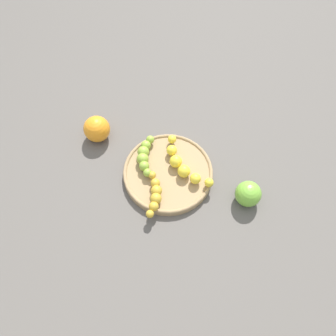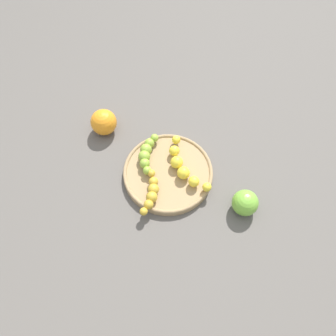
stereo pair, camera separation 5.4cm
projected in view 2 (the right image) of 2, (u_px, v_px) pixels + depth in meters
ground_plane at (168, 175)px, 0.93m from camera, size 2.40×2.40×0.00m
fruit_bowl at (168, 173)px, 0.92m from camera, size 0.25×0.25×0.02m
banana_yellow at (183, 166)px, 0.90m from camera, size 0.19×0.08×0.03m
banana_green at (147, 153)px, 0.92m from camera, size 0.12×0.07×0.03m
banana_spotted at (151, 193)px, 0.86m from camera, size 0.12×0.07×0.03m
orange_fruit at (104, 122)px, 0.97m from camera, size 0.08×0.08×0.08m
apple_green at (245, 203)px, 0.85m from camera, size 0.07×0.07×0.07m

